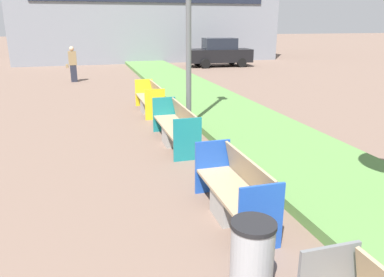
% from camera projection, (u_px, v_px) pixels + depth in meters
% --- Properties ---
extents(planter_grass_strip, '(2.80, 120.00, 0.18)m').
position_uv_depth(planter_grass_strip, '(241.00, 121.00, 10.92)').
color(planter_grass_strip, '#568442').
rests_on(planter_grass_strip, ground).
extents(building_backdrop, '(19.39, 6.16, 8.66)m').
position_uv_depth(building_backdrop, '(146.00, 2.00, 28.72)').
color(building_backdrop, gray).
rests_on(building_backdrop, ground).
extents(bench_blue_frame, '(0.65, 1.92, 0.94)m').
position_uv_depth(bench_blue_frame, '(235.00, 195.00, 5.65)').
color(bench_blue_frame, '#9E9B96').
rests_on(bench_blue_frame, ground).
extents(bench_teal_frame, '(0.65, 2.42, 0.94)m').
position_uv_depth(bench_teal_frame, '(176.00, 129.00, 9.08)').
color(bench_teal_frame, '#9E9B96').
rests_on(bench_teal_frame, ground).
extents(bench_yellow_frame, '(0.65, 2.15, 0.94)m').
position_uv_depth(bench_yellow_frame, '(150.00, 101.00, 12.36)').
color(bench_yellow_frame, '#9E9B96').
rests_on(bench_yellow_frame, ground).
extents(litter_bin, '(0.49, 0.49, 0.87)m').
position_uv_depth(litter_bin, '(252.00, 258.00, 4.02)').
color(litter_bin, '#9EA0A5').
rests_on(litter_bin, ground).
extents(pedestrian_walking, '(0.53, 0.24, 1.73)m').
position_uv_depth(pedestrian_walking, '(73.00, 64.00, 18.48)').
color(pedestrian_walking, '#232633').
rests_on(pedestrian_walking, ground).
extents(parked_car_distant, '(4.32, 2.08, 1.86)m').
position_uv_depth(parked_car_distant, '(219.00, 53.00, 25.01)').
color(parked_car_distant, black).
rests_on(parked_car_distant, ground).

